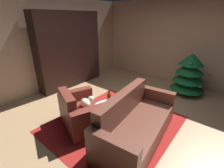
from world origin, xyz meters
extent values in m
plane|color=tan|center=(0.00, 0.00, 0.00)|extent=(6.59, 6.59, 0.00)
cube|color=tan|center=(0.00, 2.78, 1.31)|extent=(5.47, 0.06, 2.62)
cube|color=tan|center=(-2.71, 0.00, 1.31)|extent=(0.06, 5.61, 2.62)
cube|color=#A11F1B|center=(-0.03, -0.45, 0.00)|extent=(2.27, 2.51, 0.01)
cube|color=black|center=(-2.28, 0.37, 1.13)|extent=(0.03, 2.15, 2.25)
cube|color=black|center=(-2.46, 1.44, 1.13)|extent=(0.39, 0.02, 2.25)
cube|color=black|center=(-2.46, -0.69, 1.13)|extent=(0.39, 0.03, 2.25)
cube|color=black|center=(-2.46, 0.37, 0.01)|extent=(0.36, 2.10, 0.03)
cube|color=black|center=(-2.46, 0.37, 0.38)|extent=(0.36, 2.10, 0.03)
cube|color=black|center=(-2.46, 0.37, 0.76)|extent=(0.36, 2.10, 0.02)
cube|color=black|center=(-2.46, 0.37, 1.13)|extent=(0.36, 2.10, 0.02)
cube|color=black|center=(-2.46, 0.37, 1.50)|extent=(0.36, 2.10, 0.02)
cube|color=black|center=(-2.46, 0.37, 1.87)|extent=(0.36, 2.10, 0.02)
cube|color=black|center=(-2.46, 0.37, 2.24)|extent=(0.36, 2.10, 0.03)
cube|color=black|center=(-2.61, 0.37, 1.07)|extent=(0.05, 0.95, 0.59)
cube|color=black|center=(-2.59, 0.37, 1.07)|extent=(0.03, 0.98, 0.62)
cube|color=gold|center=(-2.52, 1.37, 0.17)|extent=(0.25, 0.03, 0.29)
cube|color=#25833E|center=(-2.56, 1.33, 0.13)|extent=(0.18, 0.04, 0.20)
cube|color=#278740|center=(-2.54, 1.28, 0.17)|extent=(0.22, 0.03, 0.29)
cube|color=red|center=(-2.52, 1.24, 0.15)|extent=(0.25, 0.03, 0.24)
cube|color=#B5AC94|center=(-2.53, 1.20, 0.14)|extent=(0.22, 0.04, 0.24)
cube|color=#107889|center=(-2.54, 1.15, 0.15)|extent=(0.21, 0.05, 0.24)
cube|color=#B19995|center=(-2.50, 1.10, 0.16)|extent=(0.28, 0.04, 0.27)
cube|color=#245690|center=(-2.55, 1.05, 0.15)|extent=(0.20, 0.04, 0.26)
cube|color=#206483|center=(-2.54, 1.01, 0.15)|extent=(0.22, 0.04, 0.25)
cube|color=teal|center=(-2.50, 1.35, 0.53)|extent=(0.29, 0.05, 0.26)
cube|color=orange|center=(-2.55, 1.31, 0.55)|extent=(0.18, 0.03, 0.30)
cube|color=#9358A3|center=(-2.53, 1.27, 0.51)|extent=(0.24, 0.04, 0.23)
cube|color=red|center=(-2.51, 1.22, 0.49)|extent=(0.27, 0.04, 0.19)
cube|color=#582B23|center=(-2.55, 1.18, 0.51)|extent=(0.19, 0.03, 0.22)
cube|color=#2C7F33|center=(-2.56, 1.36, 1.65)|extent=(0.18, 0.04, 0.28)
cube|color=#B09A91|center=(-2.55, 1.32, 1.64)|extent=(0.19, 0.04, 0.26)
cube|color=orange|center=(-2.51, 1.27, 1.65)|extent=(0.28, 0.04, 0.28)
cube|color=gold|center=(-2.55, 1.23, 1.66)|extent=(0.19, 0.04, 0.30)
cube|color=#47342D|center=(-2.52, 1.17, 1.66)|extent=(0.26, 0.05, 0.31)
cube|color=#533034|center=(-2.54, 1.37, 2.03)|extent=(0.22, 0.04, 0.29)
cube|color=purple|center=(-2.54, 1.32, 2.01)|extent=(0.21, 0.05, 0.25)
cube|color=#A79994|center=(-2.53, 1.27, 2.03)|extent=(0.23, 0.03, 0.29)
cube|color=tan|center=(-2.54, 1.24, 2.04)|extent=(0.22, 0.03, 0.31)
cube|color=tan|center=(-2.51, 1.19, 2.04)|extent=(0.27, 0.04, 0.31)
cube|color=orange|center=(-2.56, 1.15, 1.99)|extent=(0.18, 0.03, 0.21)
cube|color=maroon|center=(-0.54, -0.84, 0.19)|extent=(0.91, 0.94, 0.38)
cube|color=maroon|center=(-0.64, -1.11, 0.59)|extent=(0.71, 0.40, 0.41)
cube|color=maroon|center=(-0.13, -1.00, 0.30)|extent=(0.43, 0.76, 0.61)
cube|color=maroon|center=(-0.94, -0.69, 0.30)|extent=(0.43, 0.76, 0.61)
ellipsoid|color=beige|center=(-0.53, -0.77, 0.47)|extent=(0.33, 0.27, 0.18)
sphere|color=beige|center=(-0.49, -0.64, 0.53)|extent=(0.13, 0.13, 0.13)
cube|color=brown|center=(0.56, -0.49, 0.20)|extent=(0.99, 1.70, 0.40)
cube|color=brown|center=(0.24, -0.52, 0.63)|extent=(0.36, 1.63, 0.46)
cube|color=brown|center=(0.66, -1.37, 0.33)|extent=(0.82, 0.24, 0.66)
cube|color=brown|center=(0.46, 0.39, 0.33)|extent=(0.82, 0.24, 0.66)
cylinder|color=black|center=(0.16, -0.55, 0.21)|extent=(0.04, 0.04, 0.41)
cylinder|color=black|center=(-0.13, -0.35, 0.21)|extent=(0.04, 0.04, 0.41)
cylinder|color=black|center=(-0.14, -0.72, 0.21)|extent=(0.04, 0.04, 0.41)
cylinder|color=silver|center=(-0.04, -0.54, 0.42)|extent=(0.74, 0.74, 0.02)
cube|color=#398853|center=(-0.03, -0.53, 0.44)|extent=(0.16, 0.15, 0.02)
cube|color=gray|center=(-0.04, -0.54, 0.46)|extent=(0.19, 0.17, 0.03)
cube|color=gold|center=(-0.04, -0.53, 0.49)|extent=(0.15, 0.15, 0.03)
cylinder|color=#5B2916|center=(-0.20, -0.41, 0.54)|extent=(0.08, 0.08, 0.22)
cylinder|color=#5B2916|center=(-0.20, -0.41, 0.69)|extent=(0.03, 0.03, 0.08)
cylinder|color=brown|center=(0.68, 2.06, 0.07)|extent=(0.08, 0.08, 0.14)
cone|color=#135929|center=(0.68, 2.06, 0.30)|extent=(0.93, 0.93, 0.32)
cone|color=#135929|center=(0.68, 2.06, 0.55)|extent=(0.84, 0.84, 0.32)
cone|color=#135929|center=(0.68, 2.06, 0.79)|extent=(0.75, 0.75, 0.32)
cone|color=#135929|center=(0.68, 2.06, 1.03)|extent=(0.66, 0.66, 0.32)
sphere|color=red|center=(0.72, 2.43, 0.31)|extent=(0.05, 0.05, 0.05)
sphere|color=blue|center=(0.73, 1.79, 0.97)|extent=(0.07, 0.07, 0.07)
sphere|color=red|center=(0.32, 2.17, 0.25)|extent=(0.06, 0.06, 0.06)
sphere|color=red|center=(0.34, 2.01, 0.55)|extent=(0.07, 0.07, 0.07)
sphere|color=red|center=(0.68, 2.40, 0.60)|extent=(0.07, 0.07, 0.07)
sphere|color=red|center=(0.86, 2.31, 0.84)|extent=(0.07, 0.07, 0.07)
sphere|color=yellow|center=(1.04, 1.93, 0.35)|extent=(0.08, 0.08, 0.08)
camera|label=1|loc=(1.68, -2.60, 2.10)|focal=25.40mm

